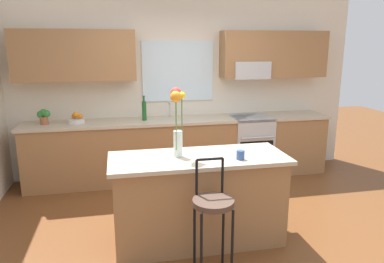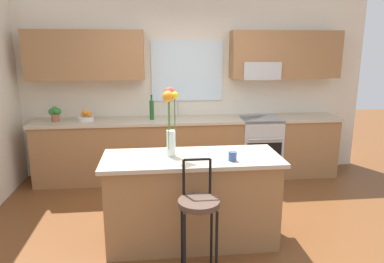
{
  "view_description": "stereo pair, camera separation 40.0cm",
  "coord_description": "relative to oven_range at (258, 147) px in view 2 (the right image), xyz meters",
  "views": [
    {
      "loc": [
        -0.92,
        -3.5,
        2.0
      ],
      "look_at": [
        -0.08,
        0.55,
        1.0
      ],
      "focal_mm": 33.84,
      "sensor_mm": 36.0,
      "label": 1
    },
    {
      "loc": [
        -0.53,
        -3.57,
        2.0
      ],
      "look_at": [
        -0.08,
        0.55,
        1.0
      ],
      "focal_mm": 33.84,
      "sensor_mm": 36.0,
      "label": 2
    }
  ],
  "objects": [
    {
      "name": "sink_faucet",
      "position": [
        -1.24,
        0.17,
        0.6
      ],
      "size": [
        0.02,
        0.13,
        0.23
      ],
      "color": "#B7BABC",
      "rests_on": "counter_run"
    },
    {
      "name": "fruit_bowl_oranges",
      "position": [
        -2.58,
        0.03,
        0.51
      ],
      "size": [
        0.24,
        0.24,
        0.16
      ],
      "color": "silver",
      "rests_on": "counter_run"
    },
    {
      "name": "kitchen_island",
      "position": [
        -1.24,
        -1.84,
        0.0
      ],
      "size": [
        1.77,
        0.7,
        0.92
      ],
      "color": "#996B42",
      "rests_on": "ground"
    },
    {
      "name": "oven_range",
      "position": [
        0.0,
        0.0,
        0.0
      ],
      "size": [
        0.6,
        0.64,
        0.92
      ],
      "color": "#B7BABC",
      "rests_on": "ground"
    },
    {
      "name": "flower_vase",
      "position": [
        -1.44,
        -1.8,
        0.86
      ],
      "size": [
        0.15,
        0.17,
        0.68
      ],
      "color": "silver",
      "rests_on": "kitchen_island"
    },
    {
      "name": "back_wall_assembly",
      "position": [
        -1.06,
        0.31,
        1.05
      ],
      "size": [
        5.6,
        0.5,
        2.7
      ],
      "color": "beige",
      "rests_on": "ground"
    },
    {
      "name": "counter_run",
      "position": [
        -1.08,
        0.02,
        0.01
      ],
      "size": [
        4.56,
        0.64,
        0.92
      ],
      "color": "#996B42",
      "rests_on": "ground"
    },
    {
      "name": "potted_plant_small",
      "position": [
        -3.01,
        0.02,
        0.58
      ],
      "size": [
        0.18,
        0.12,
        0.22
      ],
      "color": "#9E5B3D",
      "rests_on": "counter_run"
    },
    {
      "name": "mug_ceramic",
      "position": [
        -0.87,
        -2.02,
        0.51
      ],
      "size": [
        0.08,
        0.08,
        0.09
      ],
      "primitive_type": "cylinder",
      "color": "#33518C",
      "rests_on": "kitchen_island"
    },
    {
      "name": "bar_stool_near",
      "position": [
        -1.24,
        -2.41,
        0.18
      ],
      "size": [
        0.36,
        0.36,
        1.04
      ],
      "color": "black",
      "rests_on": "ground"
    },
    {
      "name": "ground_plane",
      "position": [
        -1.08,
        -1.68,
        -0.46
      ],
      "size": [
        14.0,
        14.0,
        0.0
      ],
      "primitive_type": "plane",
      "color": "brown"
    },
    {
      "name": "bottle_olive_oil",
      "position": [
        -1.63,
        0.02,
        0.61
      ],
      "size": [
        0.06,
        0.06,
        0.36
      ],
      "color": "#1E5923",
      "rests_on": "counter_run"
    }
  ]
}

